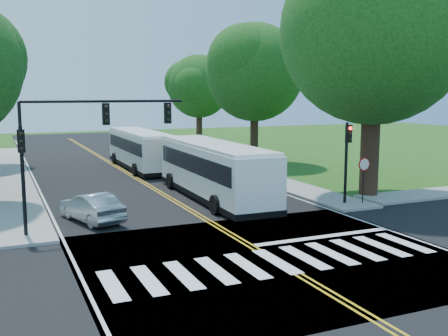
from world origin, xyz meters
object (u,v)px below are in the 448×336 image
signal_nw (79,134)px  hatchback (92,208)px  suv (248,179)px  bus_follow (140,149)px  dark_sedan (207,164)px  bus_lead (213,169)px  signal_ne (347,152)px

signal_nw → hatchback: 4.17m
suv → hatchback: bearing=42.9°
bus_follow → suv: 12.53m
bus_follow → dark_sedan: (4.21, -4.11, -0.93)m
bus_follow → dark_sedan: bearing=135.8°
bus_lead → bus_follow: 13.81m
signal_ne → bus_follow: signal_ne is taller
dark_sedan → suv: bearing=76.0°
signal_ne → suv: size_ratio=0.92×
bus_follow → hatchback: bus_follow is taller
bus_lead → suv: (3.16, 1.93, -1.05)m
bus_lead → suv: size_ratio=2.63×
bus_lead → bus_follow: bearing=-85.6°
hatchback → suv: hatchback is taller
bus_follow → signal_nw: bearing=68.3°
suv → dark_sedan: bearing=-73.2°
hatchback → dark_sedan: size_ratio=0.89×
hatchback → signal_ne: bearing=155.5°
hatchback → dark_sedan: bearing=-147.9°
signal_ne → dark_sedan: size_ratio=0.93×
bus_follow → suv: bus_follow is taller
bus_lead → suv: 3.85m
signal_nw → dark_sedan: size_ratio=1.51×
bus_follow → hatchback: 17.89m
suv → dark_sedan: 7.76m
bus_lead → dark_sedan: 10.33m
signal_nw → bus_lead: bearing=29.5°
hatchback → dark_sedan: 16.54m
signal_nw → signal_ne: (14.06, 0.01, -1.41)m
bus_follow → signal_ne: bearing=110.1°
signal_ne → bus_follow: (-6.67, 18.39, -1.33)m
bus_lead → signal_ne: bearing=143.3°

